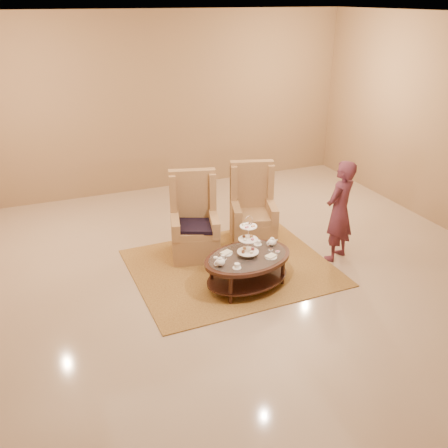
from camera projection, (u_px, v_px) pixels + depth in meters
name	position (u px, v px, depth m)	size (l,w,h in m)	color
ground	(238.00, 275.00, 7.28)	(8.00, 8.00, 0.00)	tan
ceiling	(238.00, 275.00, 7.28)	(8.00, 8.00, 0.02)	white
wall_back	(158.00, 104.00, 9.92)	(8.00, 0.04, 3.50)	#9A7854
rug	(231.00, 267.00, 7.47)	(2.92, 2.45, 0.02)	#A5823A
tea_table	(248.00, 261.00, 6.84)	(1.44, 1.13, 1.08)	black
armchair_left	(194.00, 228.00, 7.71)	(0.87, 0.89, 1.32)	#A3794D
armchair_right	(252.00, 215.00, 8.17)	(0.88, 0.90, 1.30)	#A3794D
person	(339.00, 211.00, 7.44)	(0.68, 0.58, 1.57)	#552432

